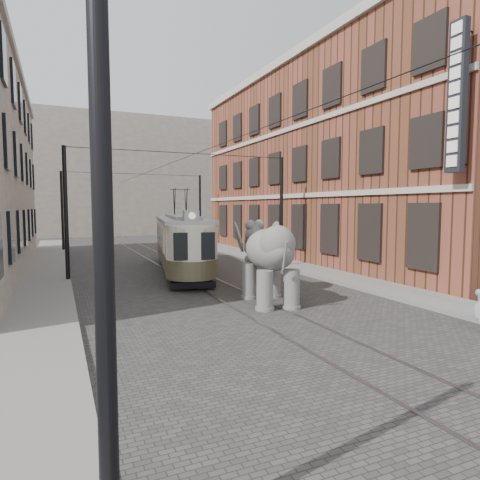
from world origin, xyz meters
name	(u,v)px	position (x,y,z in m)	size (l,w,h in m)	color
ground	(237,298)	(0.00, 0.00, 0.00)	(120.00, 120.00, 0.00)	#403D3B
tram_rails	(237,298)	(0.00, 0.00, 0.01)	(1.54, 80.00, 0.02)	slate
sidewalk_right	(367,284)	(6.00, 0.00, 0.07)	(2.00, 60.00, 0.15)	slate
sidewalk_left	(41,315)	(-6.50, 0.00, 0.07)	(2.00, 60.00, 0.15)	slate
brick_building	(336,166)	(11.00, 9.00, 6.00)	(8.00, 26.00, 12.00)	brown
distant_block	(108,177)	(0.00, 40.00, 7.00)	(28.00, 10.00, 14.00)	gray
catenary	(191,214)	(-0.20, 5.00, 3.00)	(11.00, 30.20, 6.00)	black
tram	(181,230)	(-0.11, 7.18, 2.13)	(2.22, 10.76, 4.27)	beige
elephant	(270,262)	(0.71, -1.15, 1.44)	(2.59, 4.70, 2.88)	slate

